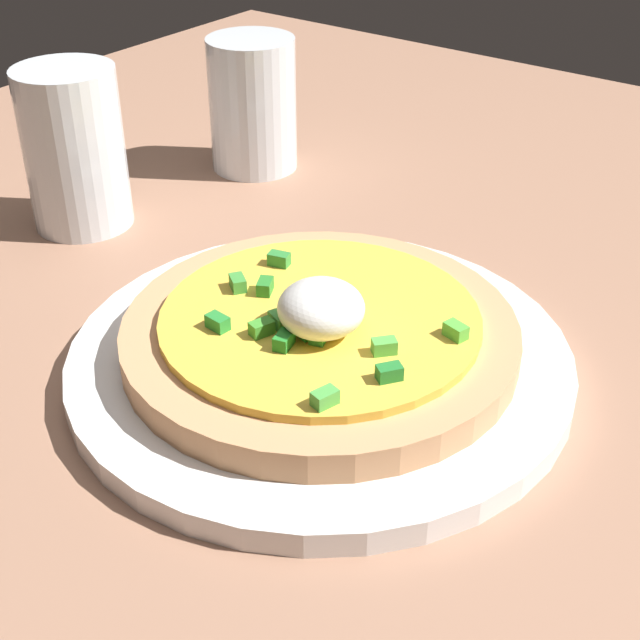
{
  "coord_description": "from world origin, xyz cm",
  "views": [
    {
      "loc": [
        -40.57,
        -38.37,
        33.72
      ],
      "look_at": [
        -6.23,
        -12.8,
        6.13
      ],
      "focal_mm": 50.61,
      "sensor_mm": 36.0,
      "label": 1
    }
  ],
  "objects_px": {
    "plate": "(320,359)",
    "cup_far": "(253,110)",
    "cup_near": "(75,155)",
    "pizza": "(320,332)"
  },
  "relations": [
    {
      "from": "cup_near",
      "to": "cup_far",
      "type": "distance_m",
      "value": 0.16
    },
    {
      "from": "plate",
      "to": "cup_near",
      "type": "xyz_separation_m",
      "value": [
        0.05,
        0.26,
        0.05
      ]
    },
    {
      "from": "pizza",
      "to": "cup_far",
      "type": "distance_m",
      "value": 0.31
    },
    {
      "from": "pizza",
      "to": "cup_near",
      "type": "distance_m",
      "value": 0.27
    },
    {
      "from": "pizza",
      "to": "cup_far",
      "type": "xyz_separation_m",
      "value": [
        0.21,
        0.23,
        0.02
      ]
    },
    {
      "from": "cup_near",
      "to": "plate",
      "type": "bearing_deg",
      "value": -100.29
    },
    {
      "from": "pizza",
      "to": "plate",
      "type": "bearing_deg",
      "value": 35.31
    },
    {
      "from": "pizza",
      "to": "cup_far",
      "type": "height_order",
      "value": "cup_far"
    },
    {
      "from": "plate",
      "to": "cup_far",
      "type": "bearing_deg",
      "value": 47.24
    },
    {
      "from": "plate",
      "to": "cup_far",
      "type": "xyz_separation_m",
      "value": [
        0.21,
        0.23,
        0.04
      ]
    }
  ]
}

